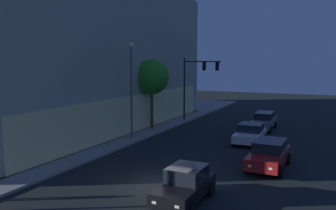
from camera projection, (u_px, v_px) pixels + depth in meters
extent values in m
plane|color=black|center=(162.00, 186.00, 18.47)|extent=(120.00, 120.00, 0.00)
cube|color=#4C4C51|center=(26.00, 122.00, 38.10)|extent=(31.93, 27.88, 0.15)
cube|color=#F9EF9B|center=(133.00, 113.00, 32.14)|extent=(28.37, 0.60, 3.31)
cube|color=#A7A693|center=(22.00, 56.00, 37.25)|extent=(31.53, 27.48, 13.84)
cylinder|color=black|center=(184.00, 89.00, 38.47)|extent=(0.18, 0.18, 6.76)
cylinder|color=black|center=(202.00, 61.00, 37.35)|extent=(0.32, 4.03, 0.12)
cube|color=black|center=(204.00, 66.00, 37.33)|extent=(0.34, 0.34, 0.90)
sphere|color=green|center=(206.00, 66.00, 37.26)|extent=(0.18, 0.18, 0.18)
cube|color=black|center=(217.00, 66.00, 36.80)|extent=(0.34, 0.34, 0.90)
sphere|color=red|center=(219.00, 64.00, 36.69)|extent=(0.18, 0.18, 0.18)
cylinder|color=#585858|center=(131.00, 93.00, 29.20)|extent=(0.16, 0.16, 7.53)
sphere|color=#F9EFC6|center=(131.00, 45.00, 28.72)|extent=(0.44, 0.44, 0.44)
cylinder|color=#53381E|center=(152.00, 110.00, 33.72)|extent=(0.27, 0.27, 3.59)
sphere|color=#2A8721|center=(152.00, 77.00, 33.34)|extent=(3.35, 3.35, 3.35)
cube|color=black|center=(184.00, 189.00, 16.30)|extent=(4.04, 1.75, 0.64)
cube|color=black|center=(187.00, 173.00, 16.49)|extent=(1.88, 1.57, 0.67)
cube|color=#F9F4CC|center=(177.00, 207.00, 14.31)|extent=(0.12, 0.20, 0.12)
cube|color=#F9F4CC|center=(155.00, 202.00, 14.76)|extent=(0.12, 0.20, 0.12)
cylinder|color=black|center=(192.00, 209.00, 14.84)|extent=(0.62, 0.24, 0.62)
cylinder|color=black|center=(155.00, 202.00, 15.59)|extent=(0.62, 0.24, 0.62)
cylinder|color=black|center=(211.00, 190.00, 17.09)|extent=(0.62, 0.24, 0.62)
cylinder|color=black|center=(178.00, 184.00, 17.83)|extent=(0.62, 0.24, 0.62)
cube|color=maroon|center=(268.00, 157.00, 21.53)|extent=(4.83, 2.02, 0.69)
cube|color=black|center=(270.00, 145.00, 21.76)|extent=(2.57, 1.77, 0.63)
cube|color=#F9F4CC|center=(271.00, 169.00, 19.19)|extent=(0.13, 0.20, 0.12)
cube|color=#F9F4CC|center=(250.00, 166.00, 19.70)|extent=(0.13, 0.20, 0.12)
cylinder|color=black|center=(280.00, 171.00, 19.83)|extent=(0.71, 0.26, 0.70)
cylinder|color=black|center=(247.00, 167.00, 20.68)|extent=(0.71, 0.26, 0.70)
cylinder|color=black|center=(288.00, 159.00, 22.46)|extent=(0.71, 0.26, 0.70)
cylinder|color=black|center=(258.00, 155.00, 23.31)|extent=(0.71, 0.26, 0.70)
cube|color=silver|center=(250.00, 136.00, 28.20)|extent=(4.34, 2.05, 0.62)
cube|color=black|center=(251.00, 127.00, 28.42)|extent=(2.02, 1.80, 0.62)
cube|color=#F9F4CC|center=(252.00, 142.00, 26.06)|extent=(0.12, 0.20, 0.12)
cube|color=#F9F4CC|center=(236.00, 140.00, 26.54)|extent=(0.12, 0.20, 0.12)
cylinder|color=black|center=(259.00, 144.00, 26.63)|extent=(0.61, 0.25, 0.61)
cylinder|color=black|center=(234.00, 142.00, 27.43)|extent=(0.61, 0.25, 0.61)
cylinder|color=black|center=(265.00, 137.00, 29.05)|extent=(0.61, 0.25, 0.61)
cylinder|color=black|center=(241.00, 135.00, 29.85)|extent=(0.61, 0.25, 0.61)
cube|color=slate|center=(264.00, 123.00, 33.96)|extent=(4.69, 1.75, 0.70)
cube|color=black|center=(265.00, 115.00, 34.19)|extent=(2.53, 1.57, 0.63)
cube|color=#F9F4CC|center=(265.00, 127.00, 31.68)|extent=(0.12, 0.20, 0.12)
cube|color=#F9F4CC|center=(253.00, 126.00, 32.12)|extent=(0.12, 0.20, 0.12)
cylinder|color=black|center=(270.00, 130.00, 32.33)|extent=(0.61, 0.24, 0.61)
cylinder|color=black|center=(251.00, 128.00, 33.06)|extent=(0.61, 0.24, 0.61)
cylinder|color=black|center=(275.00, 125.00, 34.94)|extent=(0.61, 0.24, 0.61)
cylinder|color=black|center=(257.00, 123.00, 35.67)|extent=(0.61, 0.24, 0.61)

